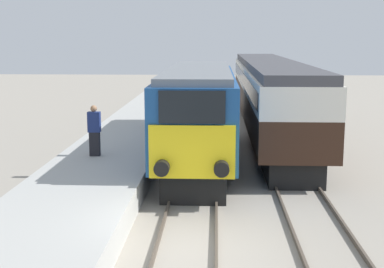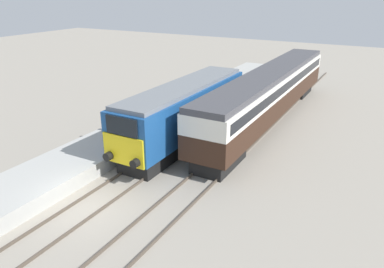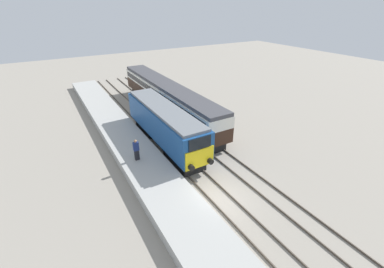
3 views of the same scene
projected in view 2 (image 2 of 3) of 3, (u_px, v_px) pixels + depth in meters
ground_plane at (86, 208)px, 17.05m from camera, size 120.00×120.00×0.00m
platform_left at (134, 132)px, 24.91m from camera, size 3.50×50.00×0.80m
rails_near_track at (149, 165)px, 21.10m from camera, size 1.51×60.00×0.14m
rails_far_track at (203, 178)px, 19.57m from camera, size 1.50×60.00×0.14m
locomotive at (185, 111)px, 23.62m from camera, size 2.70×12.74×3.83m
passenger_carriage at (270, 90)px, 27.40m from camera, size 2.75×21.78×3.84m
person_on_platform at (115, 119)px, 23.43m from camera, size 0.44×0.26×1.83m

